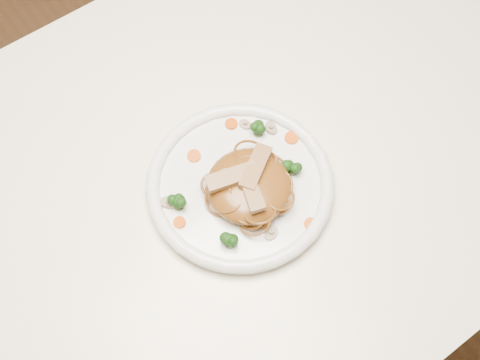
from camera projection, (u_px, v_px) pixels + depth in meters
ground at (218, 311)px, 1.60m from camera, size 4.00×4.00×0.00m
table at (205, 208)px, 1.01m from camera, size 1.20×0.80×0.75m
plate at (240, 187)px, 0.91m from camera, size 0.27×0.27×0.02m
noodle_mound at (249, 186)px, 0.88m from camera, size 0.14×0.14×0.04m
chicken_a at (256, 167)px, 0.87m from camera, size 0.08×0.06×0.01m
chicken_b at (232, 177)px, 0.86m from camera, size 0.08×0.04×0.01m
chicken_c at (251, 190)px, 0.85m from camera, size 0.04×0.07×0.01m
broccoli_0 at (258, 129)px, 0.93m from camera, size 0.03×0.03×0.03m
broccoli_1 at (178, 203)px, 0.88m from camera, size 0.03×0.03×0.03m
broccoli_2 at (229, 241)px, 0.85m from camera, size 0.03×0.03×0.03m
broccoli_3 at (293, 167)px, 0.90m from camera, size 0.03×0.03×0.03m
carrot_0 at (231, 124)px, 0.95m from camera, size 0.02×0.02×0.00m
carrot_1 at (180, 222)px, 0.87m from camera, size 0.02×0.02×0.00m
carrot_2 at (291, 138)px, 0.94m from camera, size 0.02×0.02×0.00m
carrot_3 at (194, 156)px, 0.92m from camera, size 0.02×0.02×0.00m
carrot_4 at (310, 224)px, 0.87m from camera, size 0.02×0.02×0.00m
mushroom_0 at (271, 233)px, 0.87m from camera, size 0.03×0.03×0.01m
mushroom_1 at (271, 128)px, 0.94m from camera, size 0.03×0.03×0.01m
mushroom_2 at (169, 202)px, 0.89m from camera, size 0.04×0.04×0.01m
mushroom_3 at (245, 124)px, 0.95m from camera, size 0.03×0.03×0.01m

